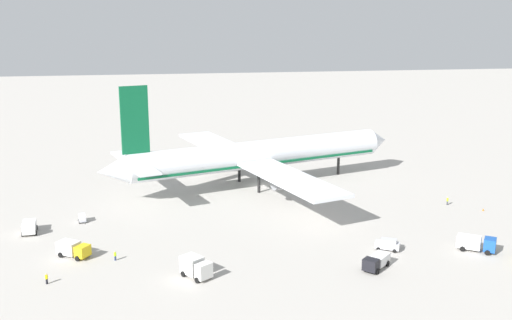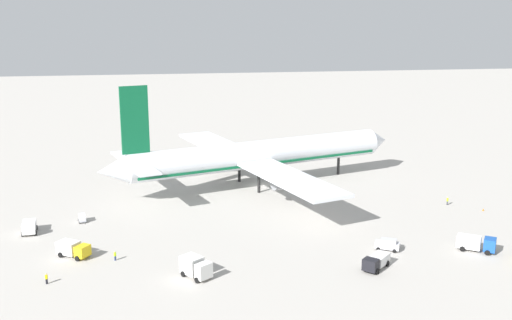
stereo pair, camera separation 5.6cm
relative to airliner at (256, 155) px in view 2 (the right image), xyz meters
name	(u,v)px [view 2 (the right image)]	position (x,y,z in m)	size (l,w,h in m)	color
ground_plane	(261,185)	(1.30, 0.35, -7.56)	(600.00, 600.00, 0.00)	#ADA8A0
airliner	(256,155)	(0.00, 0.00, 0.00)	(74.21, 70.52, 25.35)	silver
service_truck_0	(73,249)	(-37.76, -37.20, -6.13)	(5.99, 5.23, 2.54)	yellow
service_truck_1	(476,243)	(30.14, -46.75, -6.09)	(6.48, 5.60, 2.62)	#194CA5
service_truck_2	(376,261)	(10.53, -50.77, -6.32)	(5.90, 5.83, 2.30)	black
service_truck_3	(195,267)	(-18.13, -48.92, -5.84)	(5.01, 5.60, 3.16)	white
service_truck_4	(29,226)	(-47.14, -24.15, -6.26)	(3.09, 4.95, 2.38)	white
service_van	(388,244)	(15.38, -43.66, -6.52)	(4.54, 3.70, 1.97)	silver
baggage_cart_0	(82,218)	(-38.10, -19.30, -6.72)	(1.94, 3.21, 1.53)	gray
ground_worker_0	(447,201)	(37.88, -21.94, -6.65)	(0.56, 0.56, 1.77)	#3F3F47
ground_worker_1	(46,279)	(-40.43, -47.42, -6.69)	(0.56, 0.56, 1.69)	black
ground_worker_2	(115,256)	(-30.73, -40.07, -6.75)	(0.52, 0.52, 1.60)	navy
traffic_cone_0	(483,210)	(43.33, -26.94, -7.28)	(0.36, 0.36, 0.55)	orange
traffic_cone_1	(282,147)	(15.63, 41.27, -7.28)	(0.36, 0.36, 0.55)	orange
traffic_cone_2	(374,143)	(45.93, 41.82, -7.28)	(0.36, 0.36, 0.55)	orange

